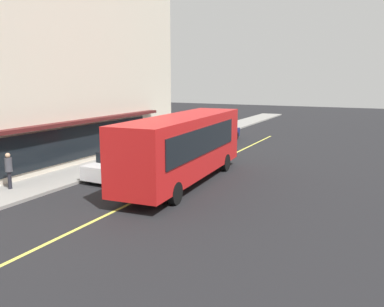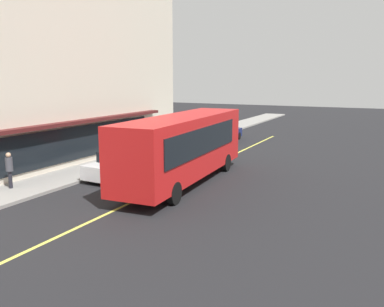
# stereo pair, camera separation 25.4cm
# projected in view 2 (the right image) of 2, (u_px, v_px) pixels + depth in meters

# --- Properties ---
(ground) EXTENTS (120.00, 120.00, 0.00)m
(ground) POSITION_uv_depth(u_px,v_px,m) (185.00, 177.00, 22.64)
(ground) COLOR black
(sidewalk) EXTENTS (80.00, 2.84, 0.15)m
(sidewalk) POSITION_uv_depth(u_px,v_px,m) (102.00, 166.00, 25.14)
(sidewalk) COLOR gray
(sidewalk) RESTS_ON ground
(lane_centre_stripe) EXTENTS (36.00, 0.16, 0.01)m
(lane_centre_stripe) POSITION_uv_depth(u_px,v_px,m) (185.00, 177.00, 22.64)
(lane_centre_stripe) COLOR #D8D14C
(lane_centre_stripe) RESTS_ON ground
(storefront_building) EXTENTS (23.38, 9.29, 12.69)m
(storefront_building) POSITION_uv_depth(u_px,v_px,m) (26.00, 63.00, 26.45)
(storefront_building) COLOR beige
(storefront_building) RESTS_ON ground
(bus) EXTENTS (11.25, 3.12, 3.50)m
(bus) POSITION_uv_depth(u_px,v_px,m) (184.00, 145.00, 21.14)
(bus) COLOR red
(bus) RESTS_ON ground
(car_white) EXTENTS (4.39, 2.05, 1.52)m
(car_white) POSITION_uv_depth(u_px,v_px,m) (121.00, 164.00, 22.49)
(car_white) COLOR white
(car_white) RESTS_ON ground
(car_navy) EXTENTS (4.32, 1.90, 1.52)m
(car_navy) POSITION_uv_depth(u_px,v_px,m) (224.00, 132.00, 35.51)
(car_navy) COLOR navy
(car_navy) RESTS_ON ground
(pedestrian_waiting) EXTENTS (0.34, 0.34, 1.75)m
(pedestrian_waiting) POSITION_uv_depth(u_px,v_px,m) (9.00, 167.00, 19.70)
(pedestrian_waiting) COLOR black
(pedestrian_waiting) RESTS_ON sidewalk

